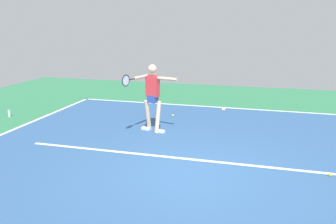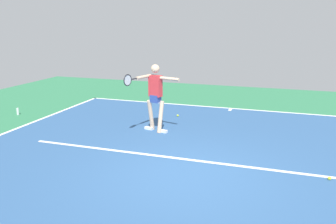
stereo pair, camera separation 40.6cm
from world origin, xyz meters
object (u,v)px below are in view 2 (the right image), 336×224
(tennis_ball_by_sideline, at_px, (178,115))
(water_bottle, at_px, (18,111))
(tennis_ball_centre_court, at_px, (329,178))
(tennis_player, at_px, (155,93))

(tennis_ball_by_sideline, relative_size, water_bottle, 0.30)
(tennis_ball_centre_court, relative_size, tennis_ball_by_sideline, 1.00)
(tennis_ball_centre_court, xyz_separation_m, tennis_ball_by_sideline, (4.05, -3.50, 0.00))
(tennis_ball_centre_court, distance_m, water_bottle, 9.22)
(tennis_player, bearing_deg, tennis_ball_centre_court, 171.93)
(tennis_ball_by_sideline, height_order, water_bottle, water_bottle)
(tennis_player, relative_size, water_bottle, 8.29)
(tennis_player, xyz_separation_m, water_bottle, (4.80, -0.26, -0.95))
(tennis_ball_centre_court, height_order, tennis_ball_by_sideline, same)
(tennis_ball_centre_court, relative_size, water_bottle, 0.30)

